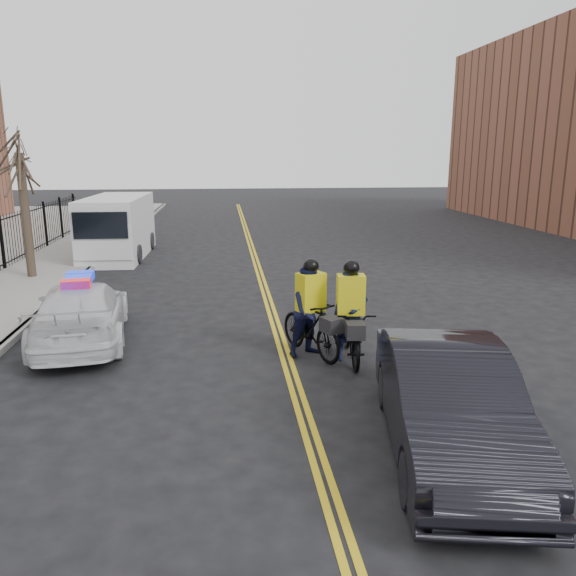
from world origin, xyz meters
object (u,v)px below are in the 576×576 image
(dark_sedan, at_px, (449,402))
(cargo_van, at_px, (117,228))
(cyclist_far, at_px, (311,318))
(police_cruiser, at_px, (81,312))
(cyclist_near, at_px, (350,326))

(dark_sedan, xyz_separation_m, cargo_van, (-7.34, 16.31, 0.43))
(cargo_van, xyz_separation_m, cyclist_far, (6.03, -12.22, -0.38))
(police_cruiser, bearing_deg, cyclist_near, 155.05)
(dark_sedan, xyz_separation_m, cyclist_far, (-1.31, 4.08, 0.05))
(cyclist_near, bearing_deg, cyclist_far, 160.51)
(police_cruiser, xyz_separation_m, dark_sedan, (6.25, -5.53, 0.08))
(cyclist_near, distance_m, cyclist_far, 0.83)
(dark_sedan, height_order, cyclist_near, cyclist_near)
(cyclist_near, relative_size, cyclist_far, 1.04)
(police_cruiser, relative_size, cyclist_near, 2.23)
(cargo_van, bearing_deg, police_cruiser, -82.89)
(dark_sedan, bearing_deg, cyclist_far, 117.76)
(police_cruiser, relative_size, dark_sedan, 1.05)
(police_cruiser, relative_size, cyclist_far, 2.33)
(police_cruiser, xyz_separation_m, cyclist_far, (4.94, -1.45, 0.13))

